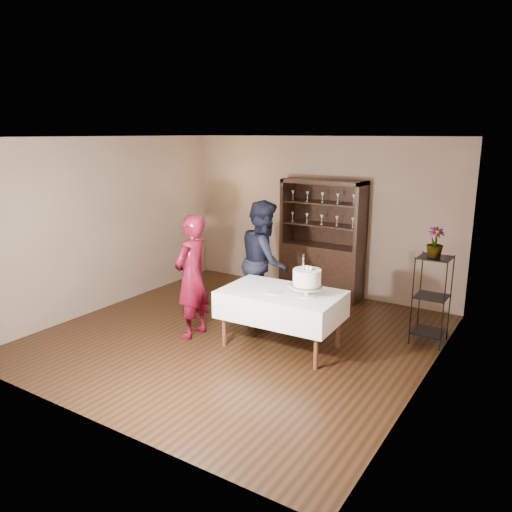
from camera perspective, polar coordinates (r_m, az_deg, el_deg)
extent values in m
plane|color=black|center=(7.04, -2.02, -9.13)|extent=(5.00, 5.00, 0.00)
plane|color=silver|center=(6.47, -2.23, 13.44)|extent=(5.00, 5.00, 0.00)
cube|color=brown|center=(8.76, 7.19, 4.60)|extent=(5.00, 0.02, 2.70)
cube|color=brown|center=(8.28, -16.58, 3.58)|extent=(0.02, 5.00, 2.70)
cube|color=brown|center=(5.64, 19.34, -1.30)|extent=(0.02, 5.00, 2.70)
cube|color=black|center=(8.64, 7.46, -1.65)|extent=(1.40, 0.48, 0.90)
cube|color=black|center=(8.63, 8.29, 5.09)|extent=(1.40, 0.03, 1.10)
cube|color=black|center=(8.37, 7.79, 8.43)|extent=(1.40, 0.48, 0.06)
cube|color=black|center=(8.47, 7.63, 3.57)|extent=(1.28, 0.42, 0.02)
cube|color=black|center=(8.41, 7.72, 6.05)|extent=(1.28, 0.42, 0.02)
cylinder|color=black|center=(6.88, 17.39, -4.99)|extent=(0.02, 0.02, 1.20)
cylinder|color=black|center=(6.80, 20.65, -5.49)|extent=(0.02, 0.02, 1.20)
cylinder|color=black|center=(7.25, 18.23, -4.09)|extent=(0.02, 0.02, 1.20)
cylinder|color=black|center=(7.17, 21.32, -4.55)|extent=(0.02, 0.02, 1.20)
cube|color=black|center=(7.17, 19.11, -8.18)|extent=(0.40, 0.40, 0.02)
cube|color=black|center=(7.00, 19.43, -4.38)|extent=(0.40, 0.40, 0.01)
cube|color=black|center=(6.86, 19.79, -0.17)|extent=(0.40, 0.40, 0.02)
cube|color=white|center=(6.50, 2.90, -5.53)|extent=(1.57, 1.00, 0.35)
cylinder|color=#502D1D|center=(6.60, -3.69, -7.33)|extent=(0.06, 0.06, 0.73)
cylinder|color=#502D1D|center=(6.02, 6.91, -9.57)|extent=(0.06, 0.06, 0.73)
cylinder|color=#502D1D|center=(7.18, -0.47, -5.53)|extent=(0.06, 0.06, 0.73)
cylinder|color=#502D1D|center=(6.65, 9.41, -7.35)|extent=(0.06, 0.06, 0.73)
imported|color=#3A0511|center=(6.84, -7.35, -2.34)|extent=(0.44, 0.64, 1.70)
imported|color=black|center=(7.39, 0.97, -0.57)|extent=(1.02, 1.10, 1.81)
cylinder|color=white|center=(6.29, 5.79, -4.51)|extent=(0.22, 0.22, 0.01)
cylinder|color=white|center=(6.28, 5.80, -4.09)|extent=(0.05, 0.05, 0.11)
cylinder|color=white|center=(6.26, 5.82, -3.54)|extent=(0.39, 0.39, 0.02)
cylinder|color=#3D622E|center=(6.25, 5.82, -3.39)|extent=(0.38, 0.38, 0.02)
cylinder|color=white|center=(6.22, 5.84, -2.51)|extent=(0.37, 0.37, 0.22)
sphere|color=#5C6CC7|center=(6.18, 6.14, -1.47)|extent=(0.03, 0.03, 0.03)
cube|color=silver|center=(6.17, 5.43, -0.84)|extent=(0.02, 0.02, 0.15)
cube|color=black|center=(6.15, 5.45, -0.01)|extent=(0.03, 0.02, 0.06)
cylinder|color=white|center=(6.36, 1.97, -4.21)|extent=(0.24, 0.24, 0.01)
cylinder|color=white|center=(6.69, 4.40, -3.33)|extent=(0.24, 0.24, 0.01)
imported|color=#3D622E|center=(6.82, 19.80, 1.48)|extent=(0.30, 0.30, 0.39)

